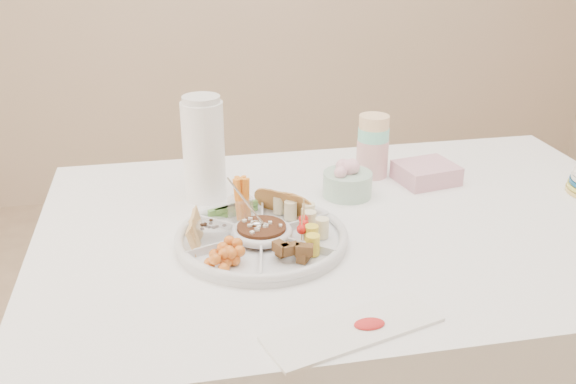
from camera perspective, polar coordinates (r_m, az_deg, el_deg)
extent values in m
cube|color=white|center=(1.76, 5.71, -13.69)|extent=(1.52, 1.02, 0.76)
cylinder|color=silver|center=(1.44, -2.36, -3.84)|extent=(0.49, 0.49, 0.04)
cylinder|color=#392411|center=(1.43, -2.36, -3.57)|extent=(0.14, 0.14, 0.04)
cylinder|color=silver|center=(1.79, 7.60, 5.12)|extent=(0.11, 0.11, 0.24)
cylinder|color=white|center=(1.64, -7.51, 3.95)|extent=(0.11, 0.11, 0.28)
cylinder|color=silver|center=(1.68, 5.33, 1.21)|extent=(0.17, 0.17, 0.10)
cube|color=#DB9EB0|center=(1.81, 12.18, 1.67)|extent=(0.17, 0.16, 0.05)
cube|color=white|center=(1.17, 5.81, -11.99)|extent=(0.34, 0.20, 0.01)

